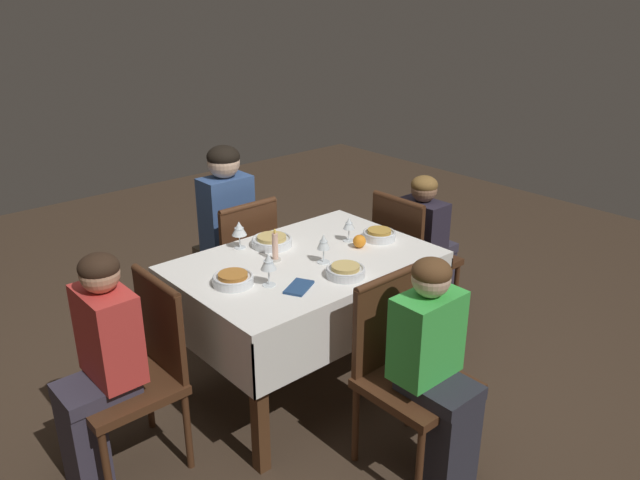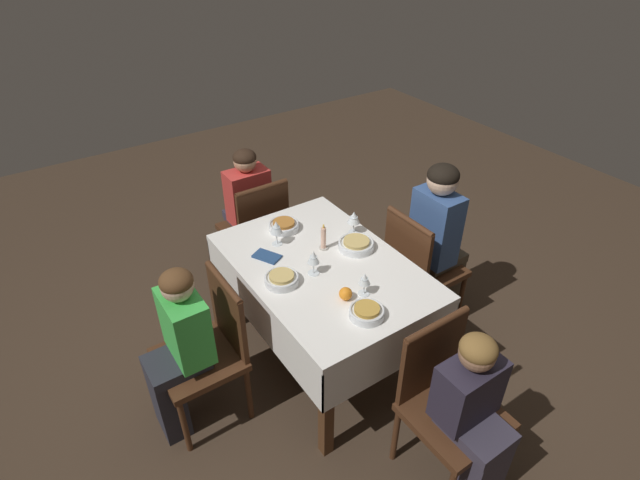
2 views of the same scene
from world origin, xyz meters
name	(u,v)px [view 1 (image 1 of 2)]	position (x,y,z in m)	size (l,w,h in m)	color
ground_plane	(306,383)	(0.00, 0.00, 0.00)	(8.00, 8.00, 0.00)	#3D2D21
dining_table	(305,278)	(0.00, 0.00, 0.64)	(1.28, 0.87, 0.75)	white
chair_south	(239,260)	(-0.07, -0.71, 0.48)	(0.42, 0.43, 0.88)	#472816
chair_west	(409,254)	(-0.92, -0.09, 0.48)	(0.43, 0.42, 0.88)	#472816
chair_north	(405,365)	(0.03, 0.71, 0.48)	(0.42, 0.43, 0.88)	#472816
chair_east	(138,368)	(0.92, -0.04, 0.48)	(0.43, 0.42, 0.88)	#472816
person_adult_denim	(223,226)	(-0.07, -0.87, 0.66)	(0.30, 0.34, 1.17)	#4C4233
person_child_dark	(427,240)	(-1.09, -0.09, 0.53)	(0.33, 0.30, 0.97)	#383342
person_child_green	(436,366)	(0.03, 0.88, 0.56)	(0.30, 0.33, 1.03)	#282833
person_child_red	(99,364)	(1.08, -0.04, 0.58)	(0.33, 0.30, 1.05)	#383342
bowl_south	(272,241)	(0.02, -0.25, 0.77)	(0.21, 0.21, 0.06)	silver
wine_glass_south	(239,229)	(0.16, -0.34, 0.85)	(0.08, 0.08, 0.15)	white
bowl_west	(379,234)	(-0.48, 0.06, 0.77)	(0.18, 0.18, 0.06)	silver
wine_glass_west	(349,224)	(-0.33, -0.03, 0.84)	(0.06, 0.06, 0.13)	white
bowl_north	(345,271)	(-0.02, 0.28, 0.77)	(0.19, 0.19, 0.06)	silver
wine_glass_north	(324,243)	(-0.04, 0.09, 0.85)	(0.07, 0.07, 0.15)	white
bowl_east	(233,279)	(0.43, 0.00, 0.77)	(0.19, 0.19, 0.06)	silver
wine_glass_east	(268,262)	(0.32, 0.12, 0.86)	(0.07, 0.07, 0.16)	white
candle_centerpiece	(275,248)	(0.12, -0.09, 0.81)	(0.05, 0.05, 0.17)	beige
orange_fruit	(359,241)	(-0.31, 0.07, 0.78)	(0.07, 0.07, 0.07)	orange
napkin_red_folded	(299,287)	(0.23, 0.23, 0.75)	(0.18, 0.15, 0.01)	navy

